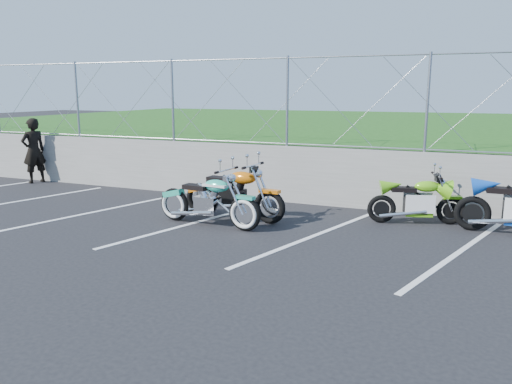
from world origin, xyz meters
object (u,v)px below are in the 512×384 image
at_px(naked_orange, 235,195).
at_px(sportbike_green, 418,203).
at_px(cruiser_turquoise, 209,203).
at_px(person_standing, 34,151).

distance_m(naked_orange, sportbike_green, 3.57).
relative_size(cruiser_turquoise, naked_orange, 0.99).
bearing_deg(sportbike_green, cruiser_turquoise, -172.14).
bearing_deg(naked_orange, person_standing, 172.76).
bearing_deg(sportbike_green, person_standing, 160.30).
relative_size(cruiser_turquoise, person_standing, 1.25).
distance_m(cruiser_turquoise, sportbike_green, 4.02).
bearing_deg(person_standing, naked_orange, 94.99).
bearing_deg(cruiser_turquoise, sportbike_green, 30.87).
xyz_separation_m(sportbike_green, person_standing, (-10.30, 0.51, 0.48)).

